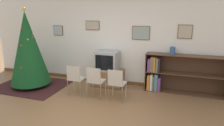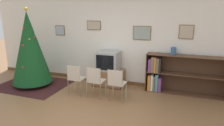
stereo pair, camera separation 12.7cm
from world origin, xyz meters
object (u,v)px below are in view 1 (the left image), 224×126
object	(u,v)px
tv_console	(107,78)
bookshelf	(170,74)
folding_chair_right	(116,83)
television	(107,61)
folding_chair_left	(75,78)
folding_chair_center	(95,80)
vase	(173,50)
christmas_tree	(28,48)

from	to	relation	value
tv_console	bookshelf	world-z (taller)	bookshelf
folding_chair_right	television	bearing A→B (deg)	121.40
television	folding_chair_left	distance (m)	1.12
folding_chair_left	bookshelf	size ratio (longest dim) A/B	0.39
bookshelf	folding_chair_right	bearing A→B (deg)	-139.51
television	folding_chair_center	bearing A→B (deg)	-90.00
folding_chair_right	bookshelf	bearing A→B (deg)	40.49
folding_chair_left	vase	size ratio (longest dim) A/B	4.04
bookshelf	vase	bearing A→B (deg)	36.00
tv_console	vase	xyz separation A→B (m)	(1.80, 0.13, 0.91)
folding_chair_center	folding_chair_right	size ratio (longest dim) A/B	1.00
folding_chair_center	bookshelf	bearing A→B (deg)	30.29
tv_console	bookshelf	distance (m)	1.81
folding_chair_center	vase	world-z (taller)	vase
tv_console	bookshelf	bearing A→B (deg)	3.73
christmas_tree	folding_chair_left	distance (m)	1.74
christmas_tree	vase	bearing A→B (deg)	12.15
christmas_tree	folding_chair_center	world-z (taller)	christmas_tree
folding_chair_left	bookshelf	world-z (taller)	bookshelf
christmas_tree	bookshelf	xyz separation A→B (m)	(3.95, 0.84, -0.64)
tv_console	bookshelf	xyz separation A→B (m)	(1.79, 0.12, 0.25)
tv_console	folding_chair_left	size ratio (longest dim) A/B	1.13
bookshelf	tv_console	bearing A→B (deg)	-176.27
tv_console	christmas_tree	bearing A→B (deg)	-161.40
christmas_tree	television	xyz separation A→B (m)	(2.16, 0.72, -0.37)
television	folding_chair_right	size ratio (longest dim) A/B	0.78
folding_chair_center	folding_chair_right	xyz separation A→B (m)	(0.57, 0.00, 0.00)
tv_console	folding_chair_right	distance (m)	1.11
bookshelf	vase	distance (m)	0.66
tv_console	vase	size ratio (longest dim) A/B	4.56
christmas_tree	vase	xyz separation A→B (m)	(3.96, 0.85, 0.02)
folding_chair_left	vase	world-z (taller)	vase
tv_console	vase	distance (m)	2.02
christmas_tree	folding_chair_left	size ratio (longest dim) A/B	2.78
bookshelf	folding_chair_left	bearing A→B (deg)	-156.06
folding_chair_center	tv_console	bearing A→B (deg)	90.00
television	folding_chair_left	xyz separation A→B (m)	(-0.57, -0.93, -0.30)
tv_console	folding_chair_center	size ratio (longest dim) A/B	1.13
christmas_tree	television	world-z (taller)	christmas_tree
bookshelf	christmas_tree	bearing A→B (deg)	-167.95
tv_console	television	bearing A→B (deg)	-90.00
folding_chair_right	christmas_tree	bearing A→B (deg)	175.74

